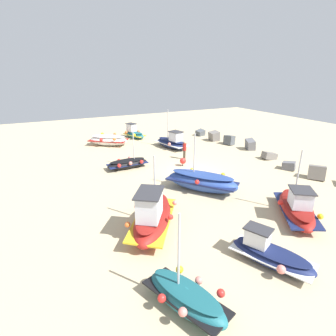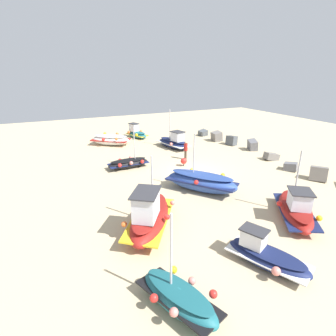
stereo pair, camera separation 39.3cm
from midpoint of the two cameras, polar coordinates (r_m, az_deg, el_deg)
ground_plane at (r=20.86m, az=4.84°, el=-0.76°), size 58.31×58.31×0.00m
fishing_boat_0 at (r=28.82m, az=-13.00°, el=5.87°), size 3.83×4.25×1.16m
fishing_boat_1 at (r=17.46m, az=6.66°, el=-2.78°), size 4.81×4.21×3.79m
fishing_boat_2 at (r=27.12m, az=0.40°, el=5.53°), size 4.32×2.36×3.80m
fishing_boat_3 at (r=11.99m, az=20.01°, el=-16.80°), size 3.57×2.47×1.39m
fishing_boat_4 at (r=21.67m, az=-9.14°, el=0.96°), size 1.70×3.38×3.34m
fishing_boat_5 at (r=13.16m, az=-4.19°, el=-10.25°), size 4.73×4.03×3.68m
fishing_boat_6 at (r=31.59m, az=-7.69°, el=7.38°), size 3.23×2.05×1.68m
fishing_boat_7 at (r=15.74m, az=25.13°, el=-7.65°), size 4.35×3.75×3.62m
fishing_boat_8 at (r=9.67m, az=2.58°, el=-25.81°), size 3.33×2.19×3.46m
person_walking at (r=23.45m, az=3.06°, el=4.09°), size 0.32×0.32×1.65m
breakwater_rocks at (r=25.36m, az=20.05°, el=2.86°), size 22.11×2.60×1.26m
mooring_buoy_0 at (r=21.88m, az=2.69°, el=1.52°), size 0.51×0.51×0.70m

